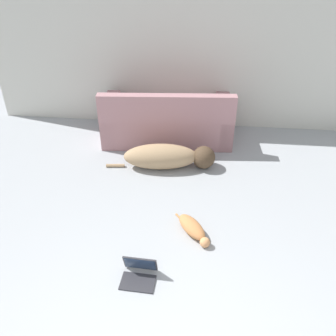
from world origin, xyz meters
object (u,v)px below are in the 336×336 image
at_px(couch, 167,122).
at_px(laptop_open, 139,271).
at_px(dog, 169,157).
at_px(cat, 193,228).

bearing_deg(couch, laptop_open, 85.86).
distance_m(dog, cat, 1.34).
height_order(cat, laptop_open, laptop_open).
bearing_deg(cat, couch, 157.36).
height_order(couch, cat, couch).
bearing_deg(laptop_open, dog, 90.18).
xyz_separation_m(couch, dog, (0.10, -0.80, -0.12)).
xyz_separation_m(dog, cat, (0.40, -1.28, -0.10)).
distance_m(dog, laptop_open, 1.93).
bearing_deg(cat, laptop_open, -72.92).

